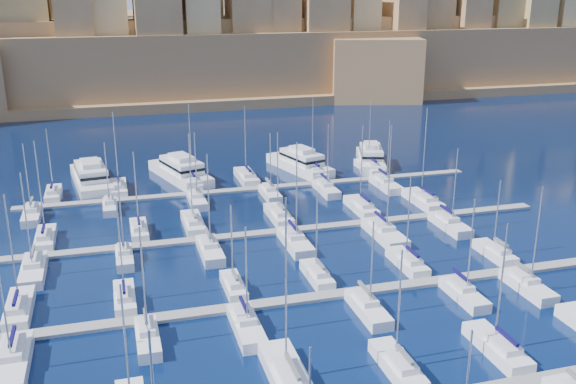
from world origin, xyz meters
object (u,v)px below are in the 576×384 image
object	(u,v)px
motor_yacht_c	(300,162)
motor_yacht_a	(91,177)
sailboat_2	(288,376)
motor_yacht_b	(181,170)
motor_yacht_d	(371,158)
sailboat_4	(498,347)

from	to	relation	value
motor_yacht_c	motor_yacht_a	bearing A→B (deg)	178.90
sailboat_2	motor_yacht_b	distance (m)	70.28
motor_yacht_a	motor_yacht_d	xyz separation A→B (m)	(55.75, -1.30, 0.00)
sailboat_4	motor_yacht_d	world-z (taller)	sailboat_4
sailboat_2	motor_yacht_a	distance (m)	72.79
sailboat_2	motor_yacht_b	bearing A→B (deg)	91.32
motor_yacht_b	sailboat_4	bearing A→B (deg)	-71.70
sailboat_4	motor_yacht_a	distance (m)	81.88
sailboat_2	motor_yacht_d	xyz separation A→B (m)	(37.50, 69.16, 0.93)
sailboat_2	motor_yacht_d	world-z (taller)	sailboat_2
motor_yacht_c	motor_yacht_d	xyz separation A→B (m)	(15.12, -0.52, 0.00)
motor_yacht_a	motor_yacht_c	distance (m)	40.64
motor_yacht_b	motor_yacht_d	distance (m)	39.14
motor_yacht_d	motor_yacht_a	bearing A→B (deg)	178.67
sailboat_2	sailboat_4	world-z (taller)	sailboat_2
sailboat_4	motor_yacht_c	size ratio (longest dim) A/B	0.77
motor_yacht_c	motor_yacht_d	size ratio (longest dim) A/B	1.07
sailboat_2	sailboat_4	xyz separation A→B (m)	(21.92, -0.89, -0.05)
motor_yacht_b	motor_yacht_c	xyz separation A→B (m)	(24.00, -0.58, 0.00)
motor_yacht_a	sailboat_4	bearing A→B (deg)	-60.62
motor_yacht_a	motor_yacht_d	world-z (taller)	same
sailboat_2	motor_yacht_a	bearing A→B (deg)	104.52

